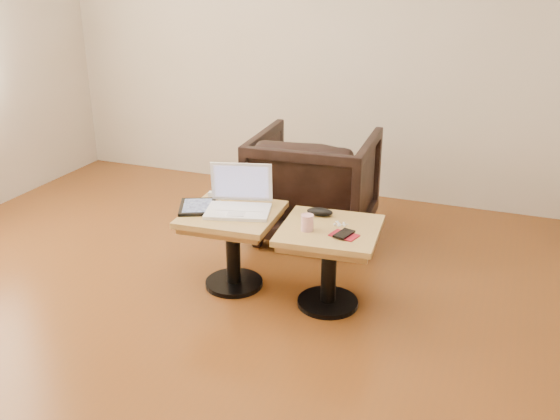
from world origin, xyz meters
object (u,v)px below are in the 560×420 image
(side_table_left, at_px, (232,231))
(side_table_right, at_px, (329,247))
(laptop, at_px, (239,202))
(striped_cup, at_px, (307,223))
(armchair, at_px, (314,184))

(side_table_left, height_order, side_table_right, same)
(laptop, distance_m, striped_cup, 0.45)
(side_table_right, bearing_deg, side_table_left, 173.74)
(side_table_left, xyz_separation_m, laptop, (0.03, 0.04, 0.16))
(side_table_right, distance_m, armchair, 0.94)
(side_table_right, relative_size, armchair, 0.69)
(armchair, bearing_deg, striped_cup, 103.01)
(side_table_left, distance_m, laptop, 0.17)
(side_table_left, distance_m, striped_cup, 0.50)
(laptop, relative_size, striped_cup, 4.79)
(laptop, bearing_deg, striped_cup, -31.34)
(armchair, bearing_deg, side_table_left, 74.13)
(side_table_left, distance_m, side_table_right, 0.56)
(striped_cup, xyz_separation_m, armchair, (-0.27, 0.94, -0.14))
(side_table_right, distance_m, laptop, 0.56)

